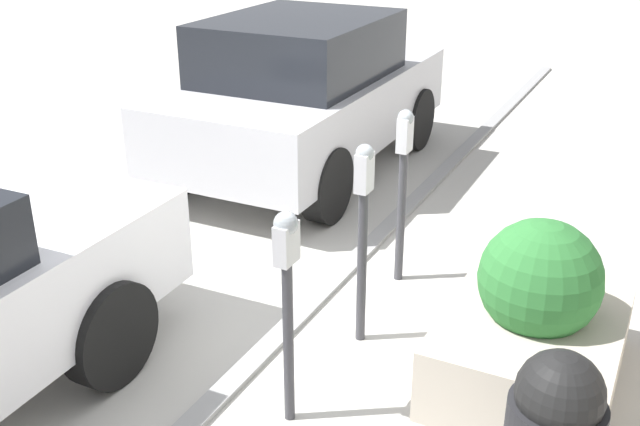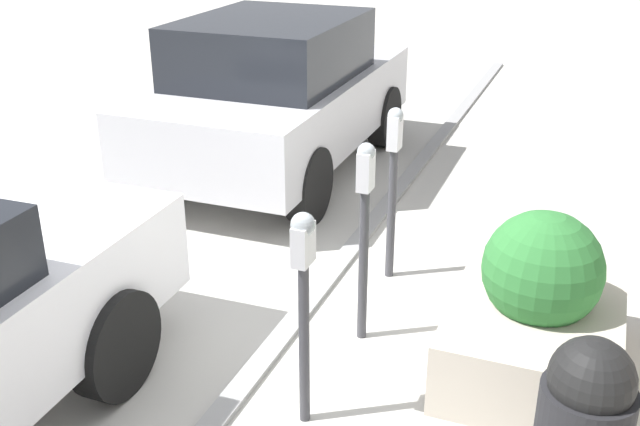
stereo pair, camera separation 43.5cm
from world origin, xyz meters
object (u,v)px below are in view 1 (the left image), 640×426
Objects in this scene: planter_box at (534,323)px; parking_meter_nearest at (287,282)px; parked_car_middle at (305,93)px; parking_meter_second at (363,219)px; parking_meter_middle at (403,174)px.

parking_meter_nearest is at bearing 131.02° from planter_box.
parked_car_middle is (2.91, 3.21, 0.47)m from planter_box.
parked_car_middle is at bearing 26.45° from parking_meter_nearest.
parking_meter_second is 0.97× the size of planter_box.
planter_box is (-0.92, -1.28, -0.51)m from parking_meter_middle.
planter_box is at bearing -125.50° from parking_meter_middle.
parking_meter_middle is at bearing 4.80° from parking_meter_second.
parking_meter_second is 1.31m from planter_box.
planter_box is at bearing -87.10° from parking_meter_second.
parking_meter_second is (1.01, -0.03, -0.01)m from parking_meter_nearest.
parking_meter_nearest is 4.45m from parked_car_middle.
parking_meter_middle reaches higher than planter_box.
parking_meter_second is 0.98m from parking_meter_middle.
parking_meter_middle is at bearing 54.50° from planter_box.
parked_car_middle is (2.00, 1.93, -0.03)m from parking_meter_middle.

